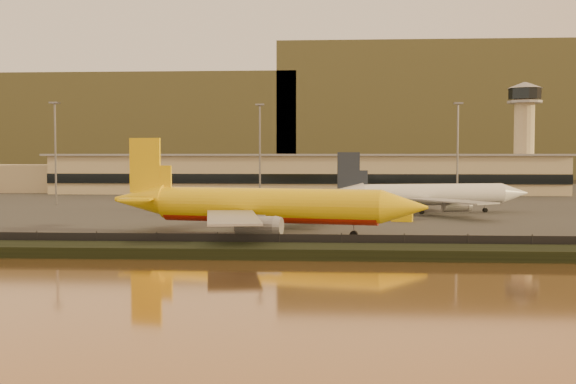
# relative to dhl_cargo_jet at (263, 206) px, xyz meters

# --- Properties ---
(ground) EXTENTS (900.00, 900.00, 0.00)m
(ground) POSITION_rel_dhl_cargo_jet_xyz_m (1.91, -5.00, -4.71)
(ground) COLOR black
(ground) RESTS_ON ground
(embankment) EXTENTS (320.00, 7.00, 1.40)m
(embankment) POSITION_rel_dhl_cargo_jet_xyz_m (1.91, -22.00, -4.01)
(embankment) COLOR black
(embankment) RESTS_ON ground
(tarmac) EXTENTS (320.00, 220.00, 0.20)m
(tarmac) POSITION_rel_dhl_cargo_jet_xyz_m (1.91, 90.00, -4.61)
(tarmac) COLOR #2D2D2D
(tarmac) RESTS_ON ground
(perimeter_fence) EXTENTS (300.00, 0.05, 2.20)m
(perimeter_fence) POSITION_rel_dhl_cargo_jet_xyz_m (1.91, -18.00, -3.41)
(perimeter_fence) COLOR black
(perimeter_fence) RESTS_ON tarmac
(terminal_building) EXTENTS (202.00, 25.00, 12.60)m
(terminal_building) POSITION_rel_dhl_cargo_jet_xyz_m (-12.61, 120.55, 1.54)
(terminal_building) COLOR tan
(terminal_building) RESTS_ON tarmac
(control_tower) EXTENTS (11.20, 11.20, 35.50)m
(control_tower) POSITION_rel_dhl_cargo_jet_xyz_m (71.91, 126.00, 16.96)
(control_tower) COLOR tan
(control_tower) RESTS_ON tarmac
(apron_light_masts) EXTENTS (152.20, 12.20, 25.40)m
(apron_light_masts) POSITION_rel_dhl_cargo_jet_xyz_m (16.91, 70.00, 11.00)
(apron_light_masts) COLOR slate
(apron_light_masts) RESTS_ON tarmac
(distant_hills) EXTENTS (470.00, 160.00, 70.00)m
(distant_hills) POSITION_rel_dhl_cargo_jet_xyz_m (-18.83, 335.00, 26.68)
(distant_hills) COLOR brown
(distant_hills) RESTS_ON ground
(dhl_cargo_jet) EXTENTS (50.23, 48.40, 15.09)m
(dhl_cargo_jet) POSITION_rel_dhl_cargo_jet_xyz_m (0.00, 0.00, 0.00)
(dhl_cargo_jet) COLOR yellow
(dhl_cargo_jet) RESTS_ON tarmac
(white_narrowbody_jet) EXTENTS (44.48, 42.63, 12.90)m
(white_narrowbody_jet) POSITION_rel_dhl_cargo_jet_xyz_m (31.17, 43.83, -0.66)
(white_narrowbody_jet) COLOR white
(white_narrowbody_jet) RESTS_ON tarmac
(gse_vehicle_yellow) EXTENTS (4.16, 2.58, 1.74)m
(gse_vehicle_yellow) POSITION_rel_dhl_cargo_jet_xyz_m (23.60, 24.20, -3.64)
(gse_vehicle_yellow) COLOR yellow
(gse_vehicle_yellow) RESTS_ON tarmac
(gse_vehicle_white) EXTENTS (4.34, 2.09, 1.92)m
(gse_vehicle_white) POSITION_rel_dhl_cargo_jet_xyz_m (-18.06, 33.62, -3.54)
(gse_vehicle_white) COLOR white
(gse_vehicle_white) RESTS_ON tarmac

